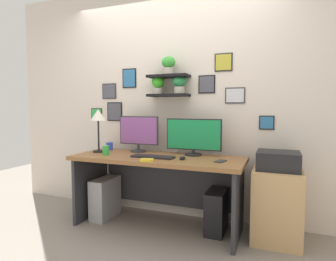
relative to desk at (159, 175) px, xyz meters
The scene contains 16 objects.
ground_plane 0.55m from the desk, 90.00° to the right, with size 8.00×8.00×0.00m, color gray.
back_wall_assembly 0.90m from the desk, 90.17° to the left, with size 4.40×0.24×2.70m.
desk is the anchor object (origin of this frame).
monitor_left 0.56m from the desk, 153.81° to the left, with size 0.48×0.18×0.41m.
monitor_right 0.55m from the desk, 26.22° to the left, with size 0.60×0.18×0.39m.
keyboard 0.26m from the desk, 95.93° to the right, with size 0.44×0.14×0.02m, color black.
computer_mouse 0.39m from the desk, 23.46° to the right, with size 0.06×0.09×0.03m, color black.
desk_lamp 0.95m from the desk, behind, with size 0.17×0.17×0.49m.
cell_phone 0.71m from the desk, ahead, with size 0.07×0.14×0.01m, color #2D2D33.
coffee_mug 0.79m from the desk, 166.88° to the left, with size 0.08×0.08×0.09m, color blue.
pen_cup 0.63m from the desk, 162.58° to the right, with size 0.07×0.07×0.10m, color green.
scissors_tray 0.40m from the desk, 87.25° to the right, with size 0.12×0.08×0.02m, color yellow.
drawer_cabinet 1.19m from the desk, ahead, with size 0.44×0.50×0.68m, color tan.
printer 1.19m from the desk, ahead, with size 0.38×0.34×0.17m, color black.
computer_tower_left 0.74m from the desk, behind, with size 0.18×0.40×0.45m, color #99999E.
computer_tower_right 0.69m from the desk, ahead, with size 0.18×0.40×0.42m, color black.
Camera 1 is at (1.16, -2.66, 1.25)m, focal length 30.25 mm.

